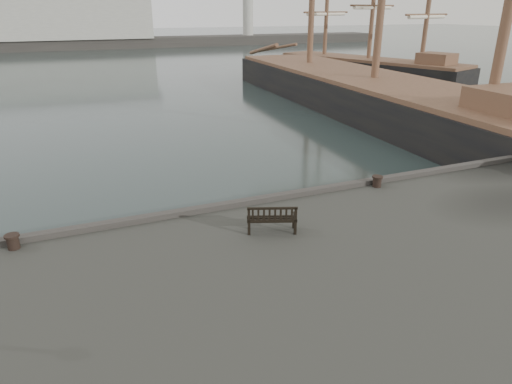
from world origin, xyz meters
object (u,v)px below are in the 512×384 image
(tall_ship_main, at_px, (372,103))
(tall_ship_far, at_px, (367,73))
(bench, at_px, (272,223))
(bollard_left, at_px, (13,242))
(bollard_right, at_px, (377,181))

(tall_ship_main, xyz_separation_m, tall_ship_far, (11.07, 16.02, -0.07))
(bench, relative_size, bollard_left, 3.66)
(bollard_right, relative_size, tall_ship_main, 0.01)
(bench, distance_m, tall_ship_far, 45.01)
(bollard_left, distance_m, bollard_right, 11.97)
(tall_ship_main, bearing_deg, bench, -129.83)
(bench, distance_m, bollard_right, 5.40)
(bollard_left, height_order, tall_ship_main, tall_ship_main)
(bench, height_order, bollard_right, bench)
(bench, distance_m, tall_ship_main, 25.65)
(bollard_right, xyz_separation_m, tall_ship_main, (12.34, 16.98, -0.99))
(bench, xyz_separation_m, bollard_left, (-6.89, 1.81, -0.06))
(tall_ship_far, bearing_deg, bollard_right, -144.27)
(tall_ship_main, height_order, tall_ship_far, tall_ship_main)
(tall_ship_main, distance_m, tall_ship_far, 19.47)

